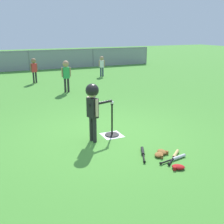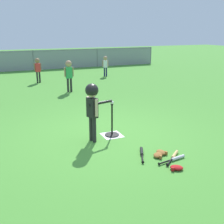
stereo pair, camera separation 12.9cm
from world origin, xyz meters
The scene contains 15 objects.
ground_plane centered at (0.00, 0.00, 0.00)m, with size 60.00×60.00×0.00m, color #478C33.
home_plate centered at (0.07, -0.09, 0.00)m, with size 0.44×0.44×0.01m, color white.
batting_tee centered at (0.07, -0.09, 0.12)m, with size 0.32×0.32×0.73m.
baseball_on_tee centered at (0.07, -0.09, 0.77)m, with size 0.07×0.07×0.07m, color white.
batter_child centered at (-0.43, -0.22, 0.89)m, with size 0.64×0.35×1.25m.
fielder_deep_right centered at (0.38, 4.67, 0.77)m, with size 0.35×0.24×1.20m.
fielder_deep_center centered at (-0.40, 7.11, 0.70)m, with size 0.32×0.22×1.09m.
fielder_near_left centered at (3.00, 7.47, 0.66)m, with size 0.29×0.20×1.02m.
spare_bat_silver centered at (0.64, -1.67, 0.03)m, with size 0.61×0.14×0.06m.
spare_bat_wood centered at (0.68, -1.57, 0.03)m, with size 0.53×0.44×0.06m.
spare_bat_black centered at (0.20, -1.21, 0.03)m, with size 0.32×0.57×0.06m.
glove_by_plate centered at (0.55, -1.35, 0.04)m, with size 0.18×0.23×0.07m.
glove_near_bats centered at (0.42, -1.43, 0.04)m, with size 0.27×0.26×0.07m.
glove_tossed_aside centered at (0.45, -1.97, 0.04)m, with size 0.27×0.26×0.07m.
outfield_fence centered at (0.00, 11.28, 0.62)m, with size 16.06×0.06×1.15m.
Camera 2 is at (-2.22, -5.33, 2.29)m, focal length 43.53 mm.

